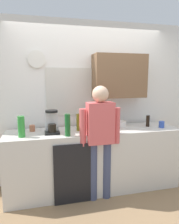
{
  "coord_description": "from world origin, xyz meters",
  "views": [
    {
      "loc": [
        -0.8,
        -2.62,
        1.69
      ],
      "look_at": [
        -0.09,
        0.25,
        1.21
      ],
      "focal_mm": 33.17,
      "sensor_mm": 36.0,
      "label": 1
    }
  ],
  "objects_px": {
    "bottle_green_wine": "(68,125)",
    "cup_yellow_cup": "(86,128)",
    "person_at_sink": "(100,134)",
    "bottle_olive_oil": "(78,122)",
    "dish_soap": "(51,124)",
    "coffee_maker": "(52,123)",
    "bottle_clear_soda": "(21,127)",
    "bottle_dark_sauce": "(148,121)",
    "cup_terracotta_mug": "(32,128)",
    "mixing_bowl": "(119,124)",
    "cup_blue_mug": "(162,124)",
    "bottle_red_vinegar": "(109,122)"
  },
  "relations": [
    {
      "from": "bottle_green_wine",
      "to": "cup_yellow_cup",
      "type": "xyz_separation_m",
      "value": [
        0.3,
        0.19,
        -0.11
      ]
    },
    {
      "from": "bottle_green_wine",
      "to": "person_at_sink",
      "type": "bearing_deg",
      "value": -8.13
    },
    {
      "from": "bottle_olive_oil",
      "to": "dish_soap",
      "type": "height_order",
      "value": "bottle_olive_oil"
    },
    {
      "from": "coffee_maker",
      "to": "bottle_clear_soda",
      "type": "relative_size",
      "value": 1.18
    },
    {
      "from": "bottle_dark_sauce",
      "to": "cup_terracotta_mug",
      "type": "bearing_deg",
      "value": 176.08
    },
    {
      "from": "bottle_clear_soda",
      "to": "bottle_olive_oil",
      "type": "bearing_deg",
      "value": 11.3
    },
    {
      "from": "bottle_olive_oil",
      "to": "dish_soap",
      "type": "bearing_deg",
      "value": 155.39
    },
    {
      "from": "bottle_clear_soda",
      "to": "person_at_sink",
      "type": "xyz_separation_m",
      "value": [
        1.03,
        -0.16,
        -0.12
      ]
    },
    {
      "from": "mixing_bowl",
      "to": "cup_blue_mug",
      "type": "bearing_deg",
      "value": -22.55
    },
    {
      "from": "bottle_dark_sauce",
      "to": "bottle_clear_soda",
      "type": "height_order",
      "value": "bottle_clear_soda"
    },
    {
      "from": "bottle_red_vinegar",
      "to": "bottle_olive_oil",
      "type": "bearing_deg",
      "value": 172.86
    },
    {
      "from": "bottle_red_vinegar",
      "to": "cup_blue_mug",
      "type": "distance_m",
      "value": 0.86
    },
    {
      "from": "bottle_clear_soda",
      "to": "cup_yellow_cup",
      "type": "distance_m",
      "value": 0.9
    },
    {
      "from": "coffee_maker",
      "to": "dish_soap",
      "type": "xyz_separation_m",
      "value": [
        -0.0,
        0.23,
        -0.07
      ]
    },
    {
      "from": "bottle_dark_sauce",
      "to": "bottle_olive_oil",
      "type": "bearing_deg",
      "value": 179.66
    },
    {
      "from": "cup_terracotta_mug",
      "to": "cup_blue_mug",
      "type": "bearing_deg",
      "value": -7.13
    },
    {
      "from": "coffee_maker",
      "to": "bottle_clear_soda",
      "type": "xyz_separation_m",
      "value": [
        -0.4,
        -0.11,
        -0.01
      ]
    },
    {
      "from": "bottle_clear_soda",
      "to": "mixing_bowl",
      "type": "distance_m",
      "value": 1.52
    },
    {
      "from": "bottle_green_wine",
      "to": "person_at_sink",
      "type": "distance_m",
      "value": 0.46
    },
    {
      "from": "bottle_clear_soda",
      "to": "bottle_dark_sauce",
      "type": "bearing_deg",
      "value": 4.5
    },
    {
      "from": "bottle_dark_sauce",
      "to": "coffee_maker",
      "type": "bearing_deg",
      "value": -178.49
    },
    {
      "from": "bottle_red_vinegar",
      "to": "cup_yellow_cup",
      "type": "bearing_deg",
      "value": -177.87
    },
    {
      "from": "cup_terracotta_mug",
      "to": "mixing_bowl",
      "type": "xyz_separation_m",
      "value": [
        1.36,
        0.01,
        -0.01
      ]
    },
    {
      "from": "cup_yellow_cup",
      "to": "person_at_sink",
      "type": "height_order",
      "value": "person_at_sink"
    },
    {
      "from": "bottle_olive_oil",
      "to": "dish_soap",
      "type": "distance_m",
      "value": 0.43
    },
    {
      "from": "coffee_maker",
      "to": "dish_soap",
      "type": "distance_m",
      "value": 0.24
    },
    {
      "from": "dish_soap",
      "to": "bottle_clear_soda",
      "type": "bearing_deg",
      "value": -139.91
    },
    {
      "from": "coffee_maker",
      "to": "cup_blue_mug",
      "type": "bearing_deg",
      "value": -2.8
    },
    {
      "from": "bottle_olive_oil",
      "to": "person_at_sink",
      "type": "distance_m",
      "value": 0.41
    },
    {
      "from": "dish_soap",
      "to": "mixing_bowl",
      "type": "bearing_deg",
      "value": -2.98
    },
    {
      "from": "bottle_clear_soda",
      "to": "coffee_maker",
      "type": "bearing_deg",
      "value": 15.49
    },
    {
      "from": "bottle_dark_sauce",
      "to": "bottle_green_wine",
      "type": "bearing_deg",
      "value": -169.33
    },
    {
      "from": "cup_yellow_cup",
      "to": "cup_blue_mug",
      "type": "height_order",
      "value": "cup_blue_mug"
    },
    {
      "from": "person_at_sink",
      "to": "bottle_dark_sauce",
      "type": "bearing_deg",
      "value": 22.25
    },
    {
      "from": "dish_soap",
      "to": "coffee_maker",
      "type": "bearing_deg",
      "value": -89.83
    },
    {
      "from": "bottle_olive_oil",
      "to": "cup_terracotta_mug",
      "type": "bearing_deg",
      "value": 170.07
    },
    {
      "from": "bottle_olive_oil",
      "to": "dish_soap",
      "type": "xyz_separation_m",
      "value": [
        -0.39,
        0.18,
        -0.05
      ]
    },
    {
      "from": "bottle_green_wine",
      "to": "cup_yellow_cup",
      "type": "relative_size",
      "value": 3.53
    },
    {
      "from": "bottle_olive_oil",
      "to": "bottle_red_vinegar",
      "type": "height_order",
      "value": "bottle_olive_oil"
    },
    {
      "from": "coffee_maker",
      "to": "bottle_red_vinegar",
      "type": "height_order",
      "value": "coffee_maker"
    },
    {
      "from": "cup_terracotta_mug",
      "to": "person_at_sink",
      "type": "bearing_deg",
      "value": -25.77
    },
    {
      "from": "cup_yellow_cup",
      "to": "cup_blue_mug",
      "type": "bearing_deg",
      "value": -2.88
    },
    {
      "from": "dish_soap",
      "to": "bottle_dark_sauce",
      "type": "bearing_deg",
      "value": -6.96
    },
    {
      "from": "bottle_dark_sauce",
      "to": "mixing_bowl",
      "type": "xyz_separation_m",
      "value": [
        -0.44,
        0.13,
        -0.05
      ]
    },
    {
      "from": "bottle_olive_oil",
      "to": "dish_soap",
      "type": "relative_size",
      "value": 1.39
    },
    {
      "from": "bottle_red_vinegar",
      "to": "cup_terracotta_mug",
      "type": "height_order",
      "value": "bottle_red_vinegar"
    },
    {
      "from": "cup_blue_mug",
      "to": "bottle_olive_oil",
      "type": "bearing_deg",
      "value": 174.31
    },
    {
      "from": "coffee_maker",
      "to": "cup_blue_mug",
      "type": "height_order",
      "value": "coffee_maker"
    },
    {
      "from": "cup_yellow_cup",
      "to": "cup_blue_mug",
      "type": "relative_size",
      "value": 0.85
    },
    {
      "from": "bottle_green_wine",
      "to": "bottle_dark_sauce",
      "type": "relative_size",
      "value": 1.67
    }
  ]
}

